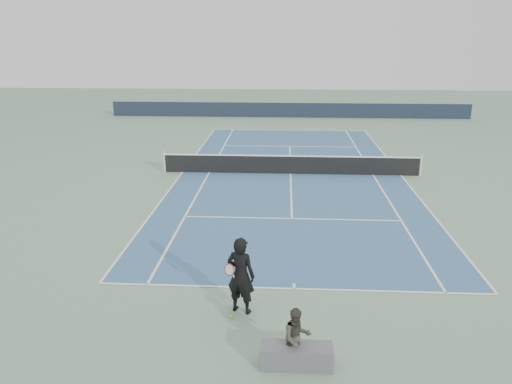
# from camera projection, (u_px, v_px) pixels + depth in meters

# --- Properties ---
(ground) EXTENTS (80.00, 80.00, 0.00)m
(ground) POSITION_uv_depth(u_px,v_px,m) (290.00, 174.00, 25.07)
(ground) COLOR gray
(court_surface) EXTENTS (10.97, 23.77, 0.01)m
(court_surface) POSITION_uv_depth(u_px,v_px,m) (290.00, 174.00, 25.06)
(court_surface) COLOR #385D84
(court_surface) RESTS_ON ground
(tennis_net) EXTENTS (12.90, 0.10, 1.07)m
(tennis_net) POSITION_uv_depth(u_px,v_px,m) (291.00, 164.00, 24.91)
(tennis_net) COLOR silver
(tennis_net) RESTS_ON ground
(windscreen_far) EXTENTS (30.00, 0.25, 1.20)m
(windscreen_far) POSITION_uv_depth(u_px,v_px,m) (289.00, 110.00, 41.90)
(windscreen_far) COLOR black
(windscreen_far) RESTS_ON ground
(tennis_player) EXTENTS (0.91, 0.77, 2.02)m
(tennis_player) POSITION_uv_depth(u_px,v_px,m) (241.00, 275.00, 12.37)
(tennis_player) COLOR black
(tennis_player) RESTS_ON ground
(tennis_ball) EXTENTS (0.07, 0.07, 0.07)m
(tennis_ball) POSITION_uv_depth(u_px,v_px,m) (232.00, 317.00, 12.35)
(tennis_ball) COLOR #C2E32E
(tennis_ball) RESTS_ON ground
(spectator_bench) EXTENTS (1.61, 0.96, 1.35)m
(spectator_bench) POSITION_uv_depth(u_px,v_px,m) (296.00, 346.00, 10.44)
(spectator_bench) COLOR #59595E
(spectator_bench) RESTS_ON ground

